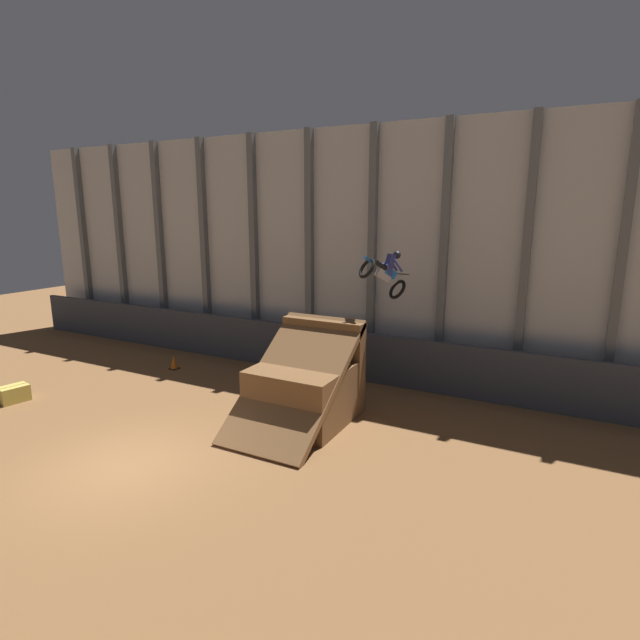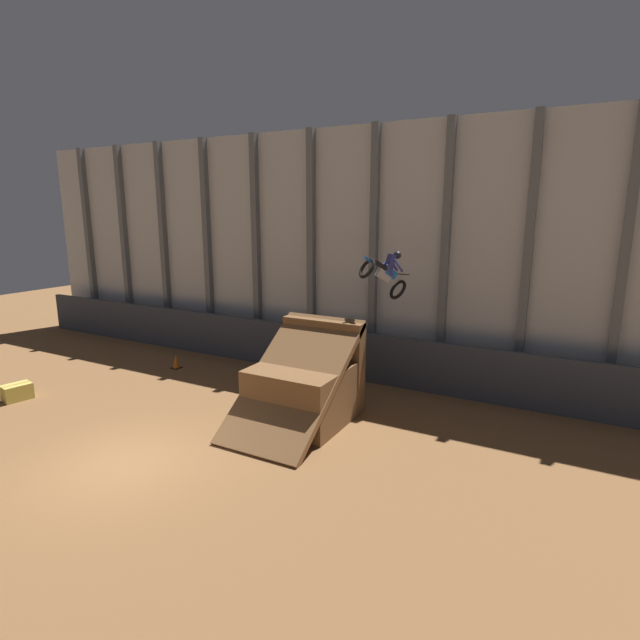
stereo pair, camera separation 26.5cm
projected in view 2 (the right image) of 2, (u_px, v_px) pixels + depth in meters
ground_plane at (124, 464)px, 13.00m from camera, size 60.00×60.00×0.00m
arena_back_wall at (313, 251)px, 20.62m from camera, size 32.00×0.40×9.62m
lower_barrier at (300, 347)px, 20.49m from camera, size 31.36×0.20×1.91m
dirt_ramp at (307, 385)px, 15.71m from camera, size 2.83×4.40×3.15m
rider_bike_solo at (386, 273)px, 16.40m from camera, size 1.62×1.75×1.67m
traffic_cone_near_ramp at (176, 362)px, 20.83m from camera, size 0.36×0.36×0.58m
traffic_cone_arena_edge at (310, 386)px, 17.99m from camera, size 0.36×0.36×0.58m
hay_bale_trackside at (17, 392)px, 17.36m from camera, size 0.76×1.00×0.57m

